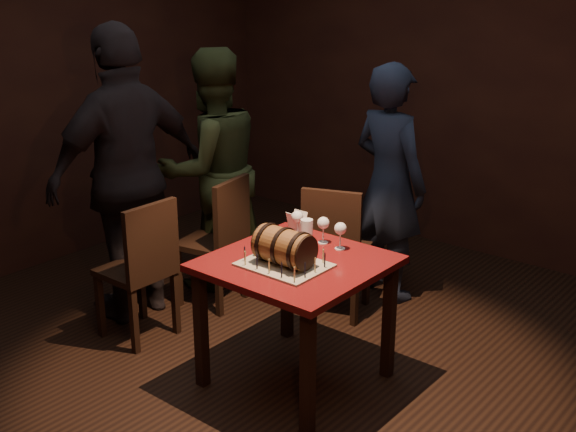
{
  "coord_description": "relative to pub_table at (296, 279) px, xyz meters",
  "views": [
    {
      "loc": [
        2.49,
        -2.92,
        2.27
      ],
      "look_at": [
        0.06,
        0.05,
        0.95
      ],
      "focal_mm": 45.0,
      "sensor_mm": 36.0,
      "label": 1
    }
  ],
  "objects": [
    {
      "name": "room_shell",
      "position": [
        -0.2,
        0.05,
        0.76
      ],
      "size": [
        5.04,
        5.04,
        2.8
      ],
      "color": "black",
      "rests_on": "ground"
    },
    {
      "name": "pub_table",
      "position": [
        0.0,
        0.0,
        0.0
      ],
      "size": [
        0.9,
        0.9,
        0.75
      ],
      "color": "#4F0D0F",
      "rests_on": "ground"
    },
    {
      "name": "cake_board",
      "position": [
        -0.0,
        -0.1,
        0.12
      ],
      "size": [
        0.45,
        0.35,
        0.01
      ],
      "primitive_type": "cube",
      "color": "gray",
      "rests_on": "pub_table"
    },
    {
      "name": "barrel_cake",
      "position": [
        -0.0,
        -0.1,
        0.22
      ],
      "size": [
        0.36,
        0.21,
        0.21
      ],
      "color": "brown",
      "rests_on": "cake_board"
    },
    {
      "name": "birthday_candles",
      "position": [
        -0.0,
        -0.1,
        0.16
      ],
      "size": [
        0.4,
        0.3,
        0.09
      ],
      "color": "#D6CD80",
      "rests_on": "cake_board"
    },
    {
      "name": "wine_glass_left",
      "position": [
        -0.23,
        0.29,
        0.23
      ],
      "size": [
        0.07,
        0.07,
        0.16
      ],
      "color": "silver",
      "rests_on": "pub_table"
    },
    {
      "name": "wine_glass_mid",
      "position": [
        -0.04,
        0.3,
        0.23
      ],
      "size": [
        0.07,
        0.07,
        0.16
      ],
      "color": "silver",
      "rests_on": "pub_table"
    },
    {
      "name": "wine_glass_right",
      "position": [
        0.09,
        0.29,
        0.23
      ],
      "size": [
        0.07,
        0.07,
        0.16
      ],
      "color": "silver",
      "rests_on": "pub_table"
    },
    {
      "name": "pint_of_ale",
      "position": [
        -0.11,
        0.23,
        0.18
      ],
      "size": [
        0.07,
        0.07,
        0.15
      ],
      "color": "silver",
      "rests_on": "pub_table"
    },
    {
      "name": "menu_card",
      "position": [
        -0.27,
        0.34,
        0.17
      ],
      "size": [
        0.1,
        0.05,
        0.13
      ],
      "primitive_type": null,
      "color": "white",
      "rests_on": "pub_table"
    },
    {
      "name": "chair_back",
      "position": [
        -0.31,
        0.8,
        -0.12
      ],
      "size": [
        0.51,
        0.51,
        0.93
      ],
      "color": "black",
      "rests_on": "ground"
    },
    {
      "name": "chair_left_rear",
      "position": [
        -1.04,
        0.45,
        -0.12
      ],
      "size": [
        0.47,
        0.47,
        0.93
      ],
      "color": "black",
      "rests_on": "ground"
    },
    {
      "name": "chair_left_front",
      "position": [
        -1.06,
        -0.22,
        -0.12
      ],
      "size": [
        0.4,
        0.4,
        0.93
      ],
      "color": "black",
      "rests_on": "ground"
    },
    {
      "name": "person_back",
      "position": [
        -0.24,
        1.34,
        0.2
      ],
      "size": [
        0.68,
        0.51,
        1.69
      ],
      "primitive_type": "imported",
      "rotation": [
        0.0,
        0.0,
        2.96
      ],
      "color": "#192033",
      "rests_on": "ground"
    },
    {
      "name": "person_left_rear",
      "position": [
        -1.36,
        0.7,
        0.24
      ],
      "size": [
        0.9,
        1.02,
        1.76
      ],
      "primitive_type": "imported",
      "rotation": [
        0.0,
        0.0,
        -1.88
      ],
      "color": "#30391C",
      "rests_on": "ground"
    },
    {
      "name": "person_left_front",
      "position": [
        -1.41,
        -0.01,
        0.34
      ],
      "size": [
        0.6,
        1.2,
        1.97
      ],
      "primitive_type": "imported",
      "rotation": [
        0.0,
        0.0,
        -1.67
      ],
      "color": "black",
      "rests_on": "ground"
    }
  ]
}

